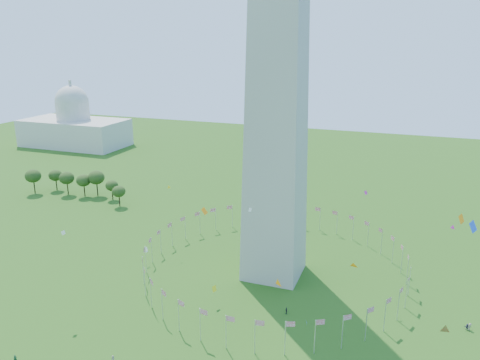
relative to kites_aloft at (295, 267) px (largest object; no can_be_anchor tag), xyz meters
The scene contains 4 objects.
flag_ring 35.57m from the kites_aloft, 114.64° to the left, with size 80.24×80.24×9.00m.
capitol_building 250.95m from the kites_aloft, 140.49° to the left, with size 70.00×35.00×46.00m, color beige, non-canonical shape.
kites_aloft is the anchor object (origin of this frame).
tree_line_west 141.18m from the kites_aloft, 149.78° to the left, with size 54.99×15.52×11.90m.
Camera 1 is at (35.88, -77.83, 70.44)m, focal length 35.00 mm.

